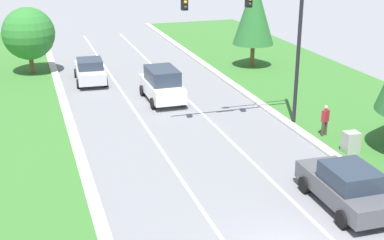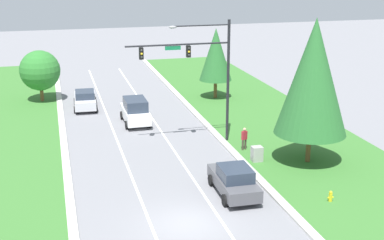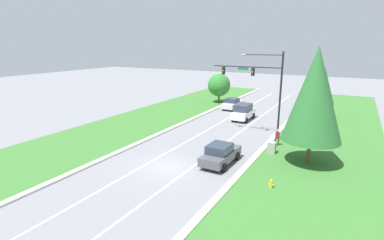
# 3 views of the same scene
# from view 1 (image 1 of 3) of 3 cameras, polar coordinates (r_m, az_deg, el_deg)

# --- Properties ---
(traffic_signal_mast) EXTENTS (7.41, 0.41, 8.90)m
(traffic_signal_mast) POSITION_cam_1_polar(r_m,az_deg,el_deg) (27.44, 7.85, 10.78)
(traffic_signal_mast) COLOR black
(traffic_signal_mast) RESTS_ON ground_plane
(silver_sedan) EXTENTS (2.20, 4.70, 1.66)m
(silver_sedan) POSITION_cam_1_polar(r_m,az_deg,el_deg) (37.57, -10.83, 5.21)
(silver_sedan) COLOR silver
(silver_sedan) RESTS_ON ground_plane
(white_suv) EXTENTS (2.10, 4.52, 2.08)m
(white_suv) POSITION_cam_1_polar(r_m,az_deg,el_deg) (32.79, -3.21, 3.81)
(white_suv) COLOR white
(white_suv) RESTS_ON ground_plane
(graphite_sedan) EXTENTS (2.16, 4.60, 1.72)m
(graphite_sedan) POSITION_cam_1_polar(r_m,az_deg,el_deg) (21.19, 16.13, -6.81)
(graphite_sedan) COLOR #4C4C51
(graphite_sedan) RESTS_ON ground_plane
(utility_cabinet) EXTENTS (0.70, 0.60, 1.09)m
(utility_cabinet) POSITION_cam_1_polar(r_m,az_deg,el_deg) (26.24, 16.60, -2.35)
(utility_cabinet) COLOR #9E9E99
(utility_cabinet) RESTS_ON ground_plane
(pedestrian) EXTENTS (0.44, 0.35, 1.69)m
(pedestrian) POSITION_cam_1_polar(r_m,az_deg,el_deg) (27.85, 14.01, 0.05)
(pedestrian) COLOR #42382D
(pedestrian) RESTS_ON ground_plane
(oak_near_left_tree) EXTENTS (3.72, 3.72, 4.86)m
(oak_near_left_tree) POSITION_cam_1_polar(r_m,az_deg,el_deg) (40.18, -17.04, 8.80)
(oak_near_left_tree) COLOR brown
(oak_near_left_tree) RESTS_ON ground_plane
(conifer_far_right_tree) EXTENTS (3.07, 3.07, 6.74)m
(conifer_far_right_tree) POSITION_cam_1_polar(r_m,az_deg,el_deg) (40.56, 6.64, 11.45)
(conifer_far_right_tree) COLOR brown
(conifer_far_right_tree) RESTS_ON ground_plane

